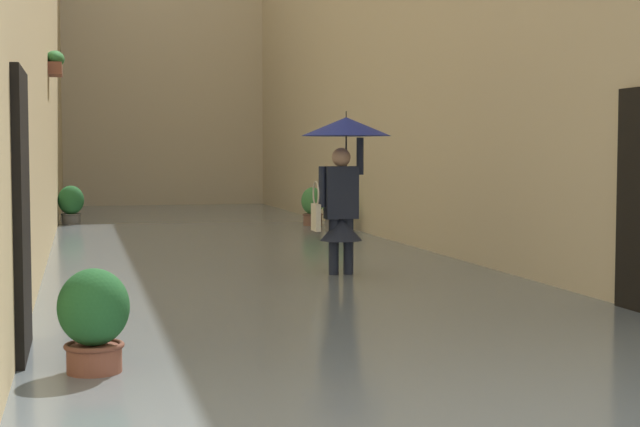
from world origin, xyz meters
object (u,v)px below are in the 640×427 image
(potted_plant_mid_left, at_px, (313,209))
(potted_plant_far_left, at_px, (336,216))
(potted_plant_near_right, at_px, (71,206))
(person_wading, at_px, (344,163))
(potted_plant_mid_right, at_px, (94,326))

(potted_plant_mid_left, distance_m, potted_plant_far_left, 1.47)
(potted_plant_near_right, bearing_deg, person_wading, 109.65)
(potted_plant_mid_left, xyz_separation_m, potted_plant_far_left, (-0.09, 1.47, -0.06))
(potted_plant_mid_right, bearing_deg, potted_plant_mid_left, -110.07)
(person_wading, relative_size, potted_plant_mid_left, 2.29)
(potted_plant_near_right, bearing_deg, potted_plant_mid_left, 161.87)
(potted_plant_mid_right, relative_size, potted_plant_near_right, 0.91)
(potted_plant_near_right, height_order, potted_plant_far_left, potted_plant_near_right)
(potted_plant_mid_right, height_order, potted_plant_mid_left, potted_plant_mid_left)
(potted_plant_mid_left, distance_m, potted_plant_near_right, 4.87)
(potted_plant_far_left, bearing_deg, potted_plant_mid_left, -86.44)
(person_wading, height_order, potted_plant_far_left, person_wading)
(person_wading, distance_m, potted_plant_near_right, 9.58)
(person_wading, bearing_deg, potted_plant_mid_left, -100.81)
(potted_plant_mid_left, xyz_separation_m, potted_plant_near_right, (4.63, -1.52, 0.03))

